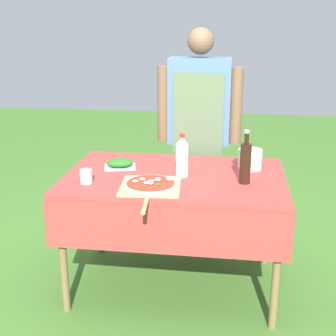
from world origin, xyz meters
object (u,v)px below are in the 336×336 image
at_px(prep_table, 175,187).
at_px(sauce_jar, 86,177).
at_px(oil_bottle, 245,162).
at_px(mixing_tub, 250,159).
at_px(herb_container, 120,163).
at_px(person_cook, 199,123).
at_px(pizza_on_peel, 150,186).
at_px(water_bottle, 182,156).

distance_m(prep_table, sauce_jar, 0.56).
distance_m(oil_bottle, mixing_tub, 0.29).
bearing_deg(herb_container, sauce_jar, -110.79).
height_order(person_cook, pizza_on_peel, person_cook).
distance_m(oil_bottle, water_bottle, 0.38).
relative_size(prep_table, mixing_tub, 8.86).
bearing_deg(sauce_jar, water_bottle, 20.62).
distance_m(person_cook, water_bottle, 0.67).
bearing_deg(herb_container, oil_bottle, -13.56).
relative_size(water_bottle, sauce_jar, 3.21).
relative_size(water_bottle, herb_container, 1.15).
bearing_deg(pizza_on_peel, prep_table, 62.53).
relative_size(oil_bottle, sauce_jar, 3.82).
xyz_separation_m(person_cook, water_bottle, (-0.05, -0.66, -0.07)).
distance_m(herb_container, sauce_jar, 0.35).
height_order(herb_container, mixing_tub, mixing_tub).
height_order(person_cook, water_bottle, person_cook).
bearing_deg(prep_table, water_bottle, -31.58).
distance_m(prep_table, oil_bottle, 0.48).
height_order(person_cook, oil_bottle, person_cook).
height_order(person_cook, herb_container, person_cook).
relative_size(pizza_on_peel, herb_container, 2.46).
xyz_separation_m(herb_container, sauce_jar, (-0.12, -0.32, 0.01)).
bearing_deg(water_bottle, sauce_jar, -159.38).
bearing_deg(pizza_on_peel, mixing_tub, 33.47).
distance_m(water_bottle, mixing_tub, 0.47).
height_order(prep_table, person_cook, person_cook).
relative_size(oil_bottle, water_bottle, 1.19).
bearing_deg(mixing_tub, pizza_on_peel, -142.08).
distance_m(prep_table, herb_container, 0.40).
relative_size(person_cook, mixing_tub, 10.66).
height_order(prep_table, mixing_tub, mixing_tub).
xyz_separation_m(prep_table, mixing_tub, (0.46, 0.19, 0.15)).
bearing_deg(mixing_tub, water_bottle, -152.78).
height_order(water_bottle, mixing_tub, water_bottle).
distance_m(herb_container, mixing_tub, 0.84).
bearing_deg(herb_container, person_cook, 49.05).
bearing_deg(person_cook, prep_table, 81.79).
bearing_deg(herb_container, water_bottle, -16.23).
bearing_deg(oil_bottle, person_cook, 114.05).
distance_m(person_cook, pizza_on_peel, 0.93).
distance_m(prep_table, person_cook, 0.70).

